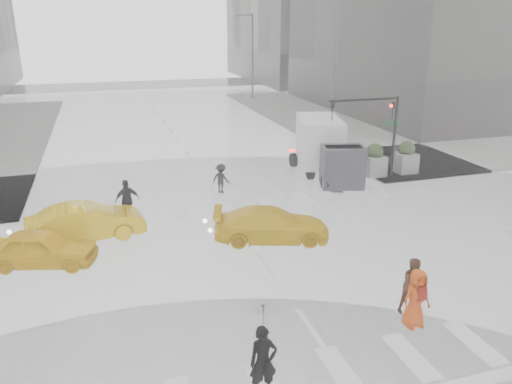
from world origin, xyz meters
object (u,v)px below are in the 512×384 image
object	(u,v)px
box_truck	(325,147)
pedestrian_orange	(416,298)
taxi_mid	(86,222)
pedestrian_brown	(414,286)
taxi_front	(41,248)
traffic_signal_pole	(379,121)

from	to	relation	value
box_truck	pedestrian_orange	bearing A→B (deg)	-88.99
pedestrian_orange	taxi_mid	bearing A→B (deg)	130.51
pedestrian_brown	box_truck	xyz separation A→B (m)	(3.28, 13.44, 0.80)
pedestrian_brown	taxi_mid	size ratio (longest dim) A/B	0.39
taxi_front	taxi_mid	bearing A→B (deg)	-23.65
pedestrian_brown	taxi_mid	distance (m)	12.56
pedestrian_brown	box_truck	bearing A→B (deg)	78.09
pedestrian_orange	box_truck	bearing A→B (deg)	71.13
traffic_signal_pole	box_truck	distance (m)	3.20
pedestrian_brown	taxi_mid	bearing A→B (deg)	139.91
traffic_signal_pole	taxi_mid	distance (m)	15.79
pedestrian_orange	taxi_mid	size ratio (longest dim) A/B	0.40
pedestrian_brown	taxi_front	bearing A→B (deg)	150.63
traffic_signal_pole	pedestrian_orange	xyz separation A→B (m)	(-6.13, -12.82, -2.32)
pedestrian_brown	taxi_front	xyz separation A→B (m)	(-10.84, 6.56, -0.22)
pedestrian_orange	taxi_front	size ratio (longest dim) A/B	0.46
pedestrian_orange	taxi_mid	xyz separation A→B (m)	(-8.99, 9.02, -0.15)
pedestrian_orange	pedestrian_brown	bearing A→B (deg)	56.32
taxi_front	box_truck	distance (m)	15.74
box_truck	taxi_front	bearing A→B (deg)	-138.53
box_truck	taxi_mid	bearing A→B (deg)	-142.68
traffic_signal_pole	pedestrian_brown	xyz separation A→B (m)	(-5.78, -12.18, -2.34)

